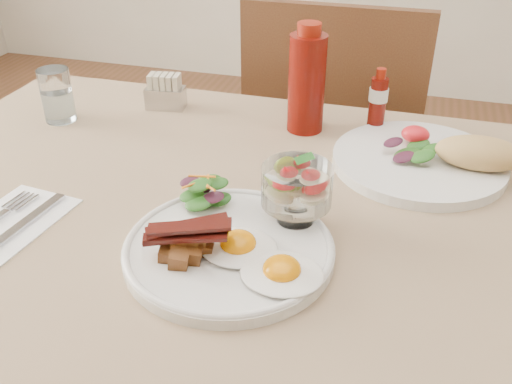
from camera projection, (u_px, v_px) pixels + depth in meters
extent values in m
cylinder|color=#53351A|center=(85.00, 231.00, 1.49)|extent=(0.06, 0.06, 0.71)
cube|color=#53351A|center=(268.00, 228.00, 0.85)|extent=(1.30, 0.85, 0.04)
cube|color=#967A5C|center=(268.00, 216.00, 0.84)|extent=(1.33, 0.88, 0.00)
cylinder|color=#53351A|center=(257.00, 252.00, 1.62)|extent=(0.04, 0.04, 0.45)
cylinder|color=#53351A|center=(385.00, 274.00, 1.54)|extent=(0.04, 0.04, 0.45)
cylinder|color=#53351A|center=(287.00, 189.00, 1.92)|extent=(0.04, 0.04, 0.45)
cylinder|color=#53351A|center=(396.00, 205.00, 1.83)|extent=(0.04, 0.04, 0.45)
cube|color=#53351A|center=(336.00, 157.00, 1.60)|extent=(0.42, 0.42, 0.03)
cube|color=#53351A|center=(330.00, 106.00, 1.32)|extent=(0.42, 0.03, 0.46)
cylinder|color=silver|center=(229.00, 250.00, 0.76)|extent=(0.28, 0.28, 0.02)
ellipsoid|color=white|center=(282.00, 273.00, 0.69)|extent=(0.12, 0.10, 0.01)
ellipsoid|color=orange|center=(282.00, 269.00, 0.69)|extent=(0.05, 0.05, 0.03)
ellipsoid|color=white|center=(238.00, 247.00, 0.74)|extent=(0.12, 0.10, 0.01)
ellipsoid|color=orange|center=(238.00, 243.00, 0.74)|extent=(0.05, 0.05, 0.03)
cube|color=brown|center=(183.00, 245.00, 0.73)|extent=(0.02, 0.02, 0.02)
cube|color=brown|center=(192.00, 254.00, 0.72)|extent=(0.03, 0.03, 0.02)
cube|color=brown|center=(167.00, 254.00, 0.72)|extent=(0.02, 0.02, 0.02)
cube|color=brown|center=(205.00, 247.00, 0.73)|extent=(0.02, 0.02, 0.02)
cube|color=brown|center=(179.00, 259.00, 0.71)|extent=(0.03, 0.03, 0.02)
cube|color=brown|center=(174.00, 242.00, 0.74)|extent=(0.02, 0.02, 0.02)
cube|color=brown|center=(191.00, 239.00, 0.72)|extent=(0.02, 0.02, 0.02)
cube|color=brown|center=(179.00, 241.00, 0.71)|extent=(0.02, 0.02, 0.02)
cube|color=brown|center=(199.00, 237.00, 0.72)|extent=(0.02, 0.02, 0.02)
cube|color=#51100D|center=(184.00, 235.00, 0.72)|extent=(0.11, 0.06, 0.01)
cube|color=#51100D|center=(186.00, 236.00, 0.71)|extent=(0.11, 0.04, 0.01)
cube|color=#51100D|center=(187.00, 226.00, 0.71)|extent=(0.10, 0.07, 0.01)
cube|color=#51100D|center=(189.00, 227.00, 0.70)|extent=(0.11, 0.05, 0.01)
ellipsoid|color=#1A4412|center=(203.00, 201.00, 0.83)|extent=(0.05, 0.04, 0.01)
ellipsoid|color=#1A4412|center=(219.00, 199.00, 0.83)|extent=(0.05, 0.04, 0.01)
ellipsoid|color=#351122|center=(199.00, 191.00, 0.85)|extent=(0.04, 0.03, 0.01)
ellipsoid|color=#1A4412|center=(198.00, 204.00, 0.81)|extent=(0.05, 0.04, 0.01)
ellipsoid|color=#1A4412|center=(192.00, 196.00, 0.82)|extent=(0.04, 0.04, 0.01)
ellipsoid|color=#351122|center=(213.00, 197.00, 0.81)|extent=(0.04, 0.03, 0.01)
ellipsoid|color=#1A4412|center=(209.00, 181.00, 0.84)|extent=(0.05, 0.04, 0.01)
ellipsoid|color=#1A4412|center=(217.00, 184.00, 0.83)|extent=(0.04, 0.03, 0.01)
ellipsoid|color=#351122|center=(190.00, 182.00, 0.83)|extent=(0.04, 0.03, 0.01)
ellipsoid|color=#1A4412|center=(200.00, 185.00, 0.81)|extent=(0.04, 0.04, 0.01)
cylinder|color=orange|center=(208.00, 181.00, 0.82)|extent=(0.02, 0.04, 0.01)
cylinder|color=orange|center=(202.00, 176.00, 0.83)|extent=(0.04, 0.01, 0.01)
cylinder|color=orange|center=(207.00, 186.00, 0.80)|extent=(0.04, 0.03, 0.01)
cylinder|color=orange|center=(195.00, 184.00, 0.81)|extent=(0.03, 0.03, 0.01)
cylinder|color=white|center=(296.00, 215.00, 0.80)|extent=(0.05, 0.05, 0.01)
cylinder|color=white|center=(296.00, 207.00, 0.79)|extent=(0.02, 0.02, 0.02)
cylinder|color=white|center=(297.00, 186.00, 0.77)|extent=(0.10, 0.10, 0.06)
cylinder|color=beige|center=(286.00, 190.00, 0.79)|extent=(0.03, 0.03, 0.01)
cylinder|color=beige|center=(309.00, 192.00, 0.77)|extent=(0.03, 0.03, 0.01)
cylinder|color=beige|center=(296.00, 180.00, 0.79)|extent=(0.03, 0.03, 0.01)
cylinder|color=#93B236|center=(288.00, 171.00, 0.78)|extent=(0.04, 0.04, 0.01)
cone|color=red|center=(309.00, 176.00, 0.75)|extent=(0.03, 0.03, 0.03)
cone|color=red|center=(286.00, 172.00, 0.76)|extent=(0.03, 0.03, 0.03)
cone|color=red|center=(299.00, 161.00, 0.77)|extent=(0.03, 0.03, 0.03)
ellipsoid|color=#328730|center=(301.00, 160.00, 0.75)|extent=(0.02, 0.01, 0.00)
ellipsoid|color=#328730|center=(308.00, 157.00, 0.75)|extent=(0.02, 0.01, 0.00)
cylinder|color=silver|center=(418.00, 161.00, 0.96)|extent=(0.29, 0.29, 0.02)
ellipsoid|color=#1A4412|center=(407.00, 154.00, 0.95)|extent=(0.05, 0.04, 0.01)
ellipsoid|color=#1A4412|center=(418.00, 145.00, 0.97)|extent=(0.05, 0.04, 0.01)
ellipsoid|color=#351122|center=(404.00, 157.00, 0.93)|extent=(0.04, 0.04, 0.01)
ellipsoid|color=#1A4412|center=(422.00, 156.00, 0.92)|extent=(0.05, 0.04, 0.01)
ellipsoid|color=#1A4412|center=(433.00, 149.00, 0.94)|extent=(0.04, 0.04, 0.01)
ellipsoid|color=#351122|center=(393.00, 142.00, 0.96)|extent=(0.04, 0.03, 0.01)
ellipsoid|color=red|center=(415.00, 137.00, 0.99)|extent=(0.05, 0.04, 0.03)
ellipsoid|color=tan|center=(480.00, 151.00, 0.91)|extent=(0.16, 0.11, 0.05)
cylinder|color=#590A05|center=(307.00, 84.00, 1.04)|extent=(0.09, 0.09, 0.18)
cylinder|color=maroon|center=(309.00, 29.00, 0.99)|extent=(0.06, 0.06, 0.02)
cylinder|color=#590A05|center=(377.00, 106.00, 1.06)|extent=(0.04, 0.04, 0.11)
cylinder|color=silver|center=(379.00, 94.00, 1.04)|extent=(0.05, 0.05, 0.02)
cylinder|color=maroon|center=(381.00, 74.00, 1.02)|extent=(0.02, 0.02, 0.02)
cube|color=#B2B2B7|center=(166.00, 98.00, 1.17)|extent=(0.08, 0.05, 0.04)
cube|color=#C1B089|center=(152.00, 85.00, 1.16)|extent=(0.02, 0.04, 0.05)
cube|color=#C1B089|center=(159.00, 85.00, 1.16)|extent=(0.02, 0.04, 0.05)
cube|color=#C1B089|center=(165.00, 86.00, 1.15)|extent=(0.02, 0.04, 0.05)
cube|color=#C1B089|center=(171.00, 86.00, 1.15)|extent=(0.02, 0.04, 0.05)
cube|color=#C1B089|center=(177.00, 86.00, 1.15)|extent=(0.02, 0.04, 0.05)
cylinder|color=white|center=(57.00, 95.00, 1.10)|extent=(0.06, 0.06, 0.10)
cylinder|color=silver|center=(59.00, 106.00, 1.11)|extent=(0.05, 0.05, 0.06)
cube|color=white|center=(1.00, 230.00, 0.81)|extent=(0.14, 0.23, 0.00)
cube|color=#B2B2B7|center=(14.00, 231.00, 0.80)|extent=(0.04, 0.21, 0.00)
cube|color=#B2B2B7|center=(14.00, 199.00, 0.87)|extent=(0.01, 0.05, 0.00)
cube|color=#B2B2B7|center=(18.00, 201.00, 0.86)|extent=(0.01, 0.05, 0.00)
cube|color=#B2B2B7|center=(23.00, 202.00, 0.86)|extent=(0.01, 0.05, 0.00)
cube|color=#B2B2B7|center=(27.00, 203.00, 0.86)|extent=(0.01, 0.05, 0.00)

